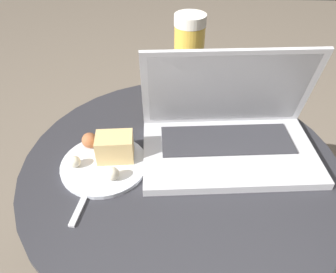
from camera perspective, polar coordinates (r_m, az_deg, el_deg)
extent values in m
cylinder|color=#9E9EA3|center=(0.94, 1.94, -16.80)|extent=(0.07, 0.07, 0.52)
cylinder|color=#2D2D33|center=(0.73, 2.41, -5.01)|extent=(0.69, 0.69, 0.02)
cube|color=silver|center=(0.74, 10.63, -2.81)|extent=(0.40, 0.26, 0.02)
cube|color=#333338|center=(0.76, 10.26, -0.56)|extent=(0.30, 0.13, 0.00)
cube|color=silver|center=(0.74, 10.50, 8.09)|extent=(0.38, 0.10, 0.21)
cube|color=black|center=(0.74, 10.54, 7.92)|extent=(0.35, 0.09, 0.19)
cylinder|color=gold|center=(0.83, 3.61, 11.58)|extent=(0.07, 0.07, 0.22)
cylinder|color=white|center=(0.78, 4.00, 19.62)|extent=(0.07, 0.07, 0.02)
cylinder|color=silver|center=(0.72, -10.95, -4.83)|extent=(0.19, 0.19, 0.01)
cube|color=#DBB775|center=(0.71, -9.15, -1.84)|extent=(0.08, 0.06, 0.06)
sphere|color=#9E5B38|center=(0.76, -13.40, -0.65)|extent=(0.04, 0.04, 0.04)
sphere|color=beige|center=(0.72, -15.86, -4.24)|extent=(0.03, 0.03, 0.03)
sphere|color=beige|center=(0.67, -9.54, -6.42)|extent=(0.03, 0.03, 0.03)
cube|color=silver|center=(0.67, -14.29, -10.37)|extent=(0.03, 0.13, 0.00)
cube|color=silver|center=(0.73, -11.71, -4.80)|extent=(0.03, 0.06, 0.00)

